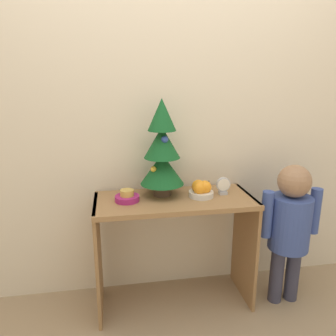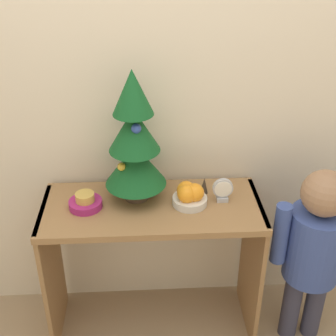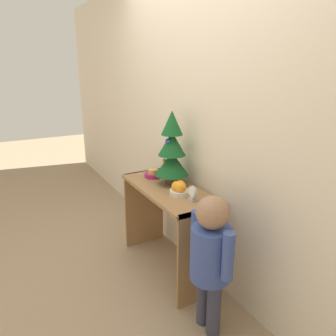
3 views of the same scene
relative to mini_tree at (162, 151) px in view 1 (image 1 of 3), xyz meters
name	(u,v)px [view 1 (image 1 of 3)]	position (x,y,z in m)	size (l,w,h in m)	color
ground_plane	(180,323)	(0.07, -0.28, -1.02)	(12.00, 12.00, 0.00)	#997F60
back_wall	(168,110)	(0.07, 0.19, 0.23)	(7.00, 0.05, 2.50)	beige
console_table	(174,226)	(0.07, -0.07, -0.47)	(0.98, 0.42, 0.73)	olive
mini_tree	(162,151)	(0.00, 0.00, 0.00)	(0.27, 0.27, 0.60)	#4C3828
fruit_bowl	(201,189)	(0.23, -0.07, -0.24)	(0.15, 0.15, 0.10)	silver
singing_bowl	(127,197)	(-0.22, -0.06, -0.26)	(0.15, 0.15, 0.07)	#9E2366
desk_clock	(223,186)	(0.38, -0.05, -0.23)	(0.09, 0.04, 0.11)	#B2B2B7
figurine	(209,186)	(0.31, 0.02, -0.25)	(0.04, 0.04, 0.08)	#382D23
child_figure	(290,222)	(0.79, -0.17, -0.45)	(0.40, 0.25, 0.94)	#38384C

